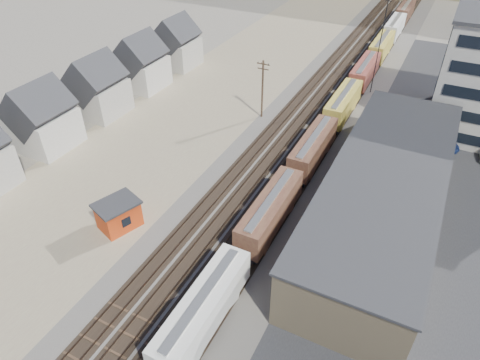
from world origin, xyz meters
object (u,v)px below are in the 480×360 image
at_px(utility_pole_north, 262,88).
at_px(maintenance_shed, 119,214).
at_px(parked_car_blue, 444,141).
at_px(freight_train, 354,86).

xyz_separation_m(utility_pole_north, maintenance_shed, (-3.85, -32.54, -3.46)).
bearing_deg(maintenance_shed, utility_pole_north, 83.25).
relative_size(maintenance_shed, parked_car_blue, 0.99).
bearing_deg(freight_train, parked_car_blue, -28.89).
distance_m(freight_train, maintenance_shed, 48.39).
bearing_deg(utility_pole_north, freight_train, 46.75).
xyz_separation_m(freight_train, utility_pole_north, (-12.30, -13.08, 2.50)).
bearing_deg(maintenance_shed, parked_car_blue, 48.24).
bearing_deg(utility_pole_north, parked_car_blue, 7.90).
bearing_deg(freight_train, maintenance_shed, -109.50).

